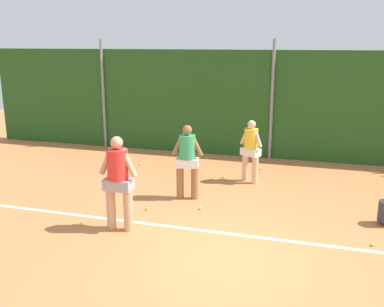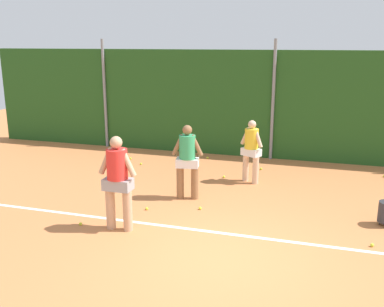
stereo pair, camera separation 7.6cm
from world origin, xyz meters
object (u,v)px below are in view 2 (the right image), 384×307
Objects in this scene: tennis_ball_4 at (147,209)px; tennis_ball_10 at (200,208)px; player_foreground_near at (118,178)px; tennis_ball_3 at (372,245)px; tennis_ball_6 at (124,162)px; player_backcourt_far at (251,148)px; tennis_ball_0 at (141,164)px; tennis_ball_5 at (208,158)px; player_midcourt at (187,158)px; tennis_ball_1 at (81,224)px; tennis_ball_11 at (384,176)px; tennis_ball_2 at (131,158)px; tennis_ball_7 at (261,169)px; tennis_ball_8 at (113,165)px; tennis_ball_9 at (224,177)px.

tennis_ball_4 and tennis_ball_10 have the same top height.
tennis_ball_3 is (4.75, 0.63, -1.03)m from player_foreground_near.
tennis_ball_3 is at bearing -29.07° from tennis_ball_6.
player_backcourt_far is 25.24× the size of tennis_ball_3.
tennis_ball_0 is (-3.45, 0.70, -0.90)m from player_backcourt_far.
tennis_ball_0 is at bearing -144.16° from tennis_ball_5.
player_midcourt is 3.38m from tennis_ball_0.
player_foreground_near is 1.34m from tennis_ball_1.
tennis_ball_4 is 6.75m from tennis_ball_11.
tennis_ball_1 is 5.09m from tennis_ball_2.
tennis_ball_10 is (3.27, -3.43, 0.00)m from tennis_ball_2.
tennis_ball_10 is (-0.86, -3.48, 0.00)m from tennis_ball_7.
tennis_ball_3 is at bearing -5.68° from tennis_ball_4.
tennis_ball_4 is 1.00× the size of tennis_ball_10.
tennis_ball_2 and tennis_ball_3 have the same top height.
tennis_ball_1 is at bearing -172.82° from tennis_ball_3.
tennis_ball_3 is 5.04m from tennis_ball_7.
tennis_ball_6 is 1.00× the size of tennis_ball_11.
player_foreground_near reaches higher than player_backcourt_far.
tennis_ball_2 is at bearing 77.43° from tennis_ball_8.
tennis_ball_0 and tennis_ball_10 have the same top height.
tennis_ball_5 is (0.30, 5.68, -1.03)m from player_foreground_near.
player_foreground_near is 2.20m from player_midcourt.
tennis_ball_0 is 1.00× the size of tennis_ball_4.
player_backcourt_far is at bearing 61.66° from player_foreground_near.
tennis_ball_5 is 4.33m from tennis_ball_10.
tennis_ball_1 is (-2.84, -3.79, -0.90)m from player_backcourt_far.
player_foreground_near is 28.70× the size of tennis_ball_10.
player_foreground_near is 28.70× the size of tennis_ball_7.
tennis_ball_6 is (-6.77, 3.76, 0.00)m from tennis_ball_3.
player_foreground_near is 2.18m from tennis_ball_10.
tennis_ball_9 is (0.48, 1.81, -0.96)m from player_midcourt.
player_backcourt_far reaches higher than tennis_ball_5.
player_foreground_near is 4.72m from tennis_ball_8.
player_midcourt reaches higher than tennis_ball_10.
tennis_ball_1 is 1.00× the size of tennis_ball_9.
player_foreground_near is 28.70× the size of tennis_ball_5.
tennis_ball_8 is (-4.20, 0.32, -0.90)m from player_backcourt_far.
player_midcourt is at bearing 128.79° from tennis_ball_10.
player_backcourt_far is at bearing -4.42° from tennis_ball_8.
tennis_ball_1 is 2.60m from tennis_ball_10.
tennis_ball_7 is 1.00× the size of tennis_ball_11.
player_backcourt_far is 4.31m from tennis_ball_8.
tennis_ball_1 and tennis_ball_10 have the same top height.
player_backcourt_far is (1.23, 1.66, -0.06)m from player_midcourt.
player_backcourt_far reaches higher than tennis_ball_3.
player_foreground_near is 4.76m from tennis_ball_0.
tennis_ball_11 is (4.70, 3.15, -0.96)m from player_midcourt.
player_midcourt reaches higher than tennis_ball_3.
tennis_ball_7 is at bearing 121.44° from tennis_ball_3.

